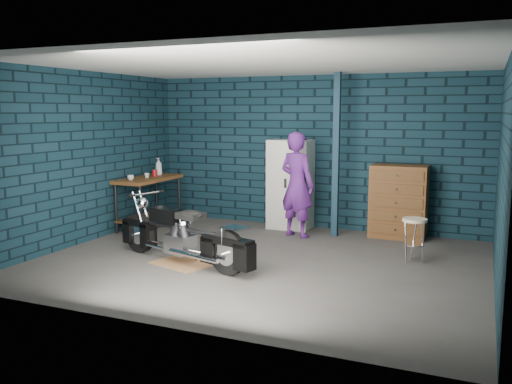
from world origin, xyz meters
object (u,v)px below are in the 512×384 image
shop_stool (414,240)px  workbench (149,203)px  locker (290,184)px  tool_chest (398,202)px  person (297,185)px  motorcycle (183,231)px  storage_bin (166,216)px

shop_stool → workbench: bearing=174.3°
locker → tool_chest: 1.89m
person → shop_stool: bearing=176.3°
workbench → motorcycle: 2.50m
workbench → tool_chest: bearing=12.7°
person → storage_bin: person is taller
tool_chest → shop_stool: bearing=-73.1°
person → shop_stool: size_ratio=2.85×
storage_bin → tool_chest: 4.25m
locker → shop_stool: locker is taller
storage_bin → tool_chest: size_ratio=0.33×
workbench → person: size_ratio=0.80×
tool_chest → locker: bearing=180.0°
tool_chest → workbench: bearing=-167.3°
workbench → locker: bearing=22.1°
motorcycle → tool_chest: bearing=64.6°
storage_bin → tool_chest: bearing=6.1°
motorcycle → locker: size_ratio=1.32×
person → tool_chest: 1.69m
person → locker: (-0.32, 0.57, -0.08)m
storage_bin → motorcycle: bearing=-52.9°
workbench → tool_chest: size_ratio=1.17×
shop_stool → storage_bin: bearing=168.2°
motorcycle → shop_stool: size_ratio=3.40×
motorcycle → locker: 2.82m
workbench → storage_bin: (0.02, 0.50, -0.33)m
workbench → storage_bin: workbench is taller
motorcycle → locker: bearing=94.5°
motorcycle → storage_bin: motorcycle is taller
person → shop_stool: person is taller
workbench → locker: locker is taller
storage_bin → shop_stool: 4.73m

